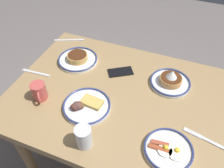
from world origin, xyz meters
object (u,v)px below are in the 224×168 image
plate_far_side (168,150)px  butter_knife (206,139)px  cell_phone (120,72)px  plate_far_companion (86,106)px  plate_center_pancakes (170,81)px  plate_near_main (78,59)px  drinking_glass (84,138)px  fork_far (70,40)px  coffee_mug (39,91)px  fork_near (36,73)px

plate_far_side → butter_knife: size_ratio=1.04×
plate_far_side → cell_phone: 0.55m
plate_far_companion → plate_far_side: bearing=168.7°
plate_center_pancakes → plate_near_main: bearing=1.1°
drinking_glass → cell_phone: bearing=-88.3°
drinking_glass → fork_far: drinking_glass is taller
cell_phone → butter_knife: bearing=118.4°
butter_knife → fork_far: bearing=-25.8°
drinking_glass → plate_center_pancakes: bearing=-118.2°
cell_phone → plate_center_pancakes: bearing=149.6°
fork_far → butter_knife: same height
coffee_mug → fork_near: bearing=-47.1°
plate_far_side → fork_far: size_ratio=1.11×
plate_far_side → butter_knife: bearing=-141.0°
cell_phone → fork_far: cell_phone is taller
fork_far → cell_phone: bearing=157.9°
plate_far_side → drinking_glass: size_ratio=1.96×
plate_far_companion → plate_far_side: plate_far_companion is taller
plate_near_main → plate_far_companion: size_ratio=1.00×
plate_center_pancakes → fork_far: plate_center_pancakes is taller
plate_center_pancakes → fork_far: bearing=-12.9°
coffee_mug → fork_near: size_ratio=0.55×
plate_near_main → drinking_glass: (-0.30, 0.50, 0.03)m
drinking_glass → fork_near: 0.57m
butter_knife → plate_far_companion: bearing=3.1°
cell_phone → butter_knife: 0.59m
cell_phone → coffee_mug: bearing=14.2°
plate_far_side → coffee_mug: bearing=-4.9°
plate_near_main → plate_center_pancakes: size_ratio=1.08×
plate_far_companion → plate_near_main: bearing=-56.2°
plate_far_companion → cell_phone: bearing=-102.7°
plate_center_pancakes → drinking_glass: size_ratio=2.05×
plate_far_companion → coffee_mug: size_ratio=2.45×
plate_center_pancakes → plate_far_side: plate_center_pancakes is taller
plate_far_companion → coffee_mug: 0.25m
cell_phone → fork_far: (0.44, -0.18, -0.00)m
coffee_mug → plate_near_main: bearing=-96.5°
plate_near_main → fork_near: 0.26m
plate_center_pancakes → cell_phone: 0.29m
plate_near_main → coffee_mug: coffee_mug is taller
fork_far → coffee_mug: bearing=103.0°
drinking_glass → cell_phone: 0.51m
plate_near_main → cell_phone: plate_near_main is taller
drinking_glass → plate_near_main: bearing=-59.4°
plate_far_companion → coffee_mug: bearing=6.5°
coffee_mug → fork_near: coffee_mug is taller
plate_far_side → cell_phone: size_ratio=1.51×
plate_far_side → drinking_glass: bearing=15.9°
plate_far_side → cell_phone: (0.37, -0.40, -0.01)m
plate_center_pancakes → drinking_glass: (0.28, 0.52, 0.03)m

